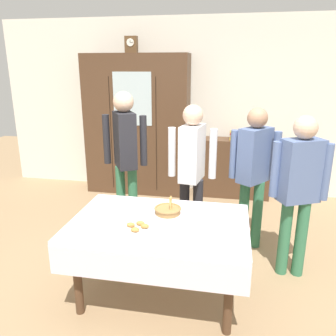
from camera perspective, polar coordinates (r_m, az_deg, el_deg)
ground_plane at (r=3.43m, az=-0.66°, el=-18.44°), size 12.00×12.00×0.00m
back_wall at (r=5.46m, az=4.87°, el=10.15°), size 6.40×0.10×2.70m
dining_table at (r=2.91m, az=-1.62°, el=-11.05°), size 1.49×1.00×0.72m
wall_cabinet at (r=5.38m, az=-5.20°, el=7.14°), size 1.61×0.46×2.16m
mantel_clock at (r=5.33m, az=-6.20°, el=19.96°), size 0.18×0.11×0.24m
bookshelf_low at (r=5.37m, az=10.90°, el=0.02°), size 1.12×0.35×0.91m
book_stack at (r=5.25m, az=11.22°, el=5.46°), size 0.16×0.18×0.13m
tea_cup_front_edge at (r=3.02m, az=-4.50°, el=-7.21°), size 0.13×0.13×0.06m
tea_cup_mid_left at (r=3.02m, az=-8.72°, el=-7.40°), size 0.13×0.13×0.06m
tea_cup_near_left at (r=2.77m, az=6.65°, el=-9.66°), size 0.13×0.13×0.06m
bread_basket at (r=3.02m, az=-0.03°, el=-7.07°), size 0.24×0.24×0.16m
pastry_plate at (r=2.76m, az=-5.18°, el=-10.00°), size 0.28×0.28×0.05m
spoon_far_left at (r=3.13m, az=8.15°, el=-6.94°), size 0.12×0.02×0.01m
spoon_near_right at (r=2.85m, az=2.00°, el=-9.31°), size 0.12×0.02×0.01m
spoon_far_right at (r=2.87m, az=-9.42°, el=-9.26°), size 0.12×0.02×0.01m
person_behind_table_right at (r=3.33m, az=21.21°, el=-2.39°), size 0.52×0.33×1.57m
person_by_cabinet at (r=3.94m, az=-7.22°, el=3.04°), size 0.52×0.41×1.71m
person_near_right_end at (r=3.65m, az=4.05°, el=0.74°), size 0.52×0.39×1.60m
person_beside_shelf at (r=3.74m, az=14.26°, el=0.34°), size 0.52×0.41×1.57m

